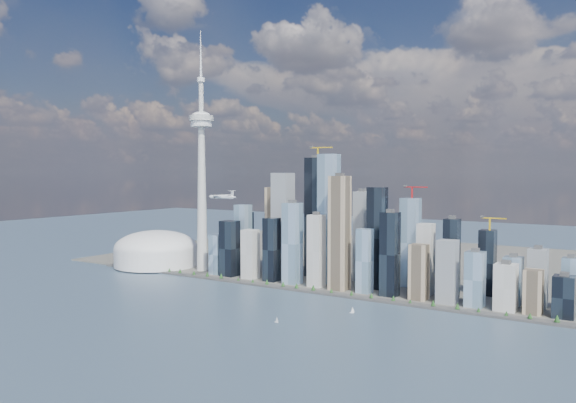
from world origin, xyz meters
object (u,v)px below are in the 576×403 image
Objects in this scene: dome_stadium at (156,251)px; airplane at (222,197)px; sailboat_west at (277,321)px; needle_tower at (202,170)px; sailboat_east at (352,311)px.

dome_stadium is 3.00× the size of airplane.
sailboat_west is at bearing -26.61° from dome_stadium.
dome_stadium is at bearing -175.91° from needle_tower.
needle_tower is 533.72m from sailboat_west.
needle_tower reaches higher than sailboat_east.
dome_stadium is 624.06m from sailboat_east.
dome_stadium is at bearing 158.23° from airplane.
needle_tower reaches higher than dome_stadium.
needle_tower is 50.81× the size of sailboat_east.
dome_stadium is 348.37m from airplane.
dome_stadium is at bearing 141.45° from sailboat_east.
dome_stadium is at bearing 157.95° from sailboat_west.
needle_tower is at bearing 149.38° from sailboat_west.
sailboat_east is at bearing -9.15° from airplane.
needle_tower reaches higher than airplane.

